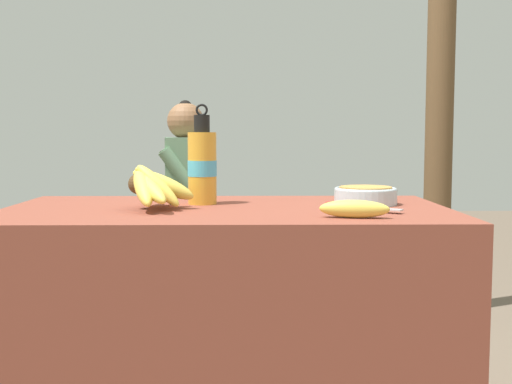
{
  "coord_description": "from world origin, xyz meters",
  "views": [
    {
      "loc": [
        0.06,
        -1.81,
        0.93
      ],
      "look_at": [
        0.09,
        0.05,
        0.77
      ],
      "focal_mm": 45.0,
      "sensor_mm": 36.0,
      "label": 1
    }
  ],
  "objects_px": {
    "water_bottle": "(202,166)",
    "banana_bunch_green": "(300,226)",
    "wooden_bench": "(210,251)",
    "seated_vendor": "(176,197)",
    "loose_banana_front": "(354,209)",
    "serving_bowl": "(366,195)",
    "support_post_far": "(441,58)",
    "banana_bunch_ripe": "(153,185)",
    "knife": "(352,207)"
  },
  "relations": [
    {
      "from": "loose_banana_front",
      "to": "serving_bowl",
      "type": "bearing_deg",
      "value": 74.67
    },
    {
      "from": "knife",
      "to": "seated_vendor",
      "type": "bearing_deg",
      "value": 149.09
    },
    {
      "from": "banana_bunch_green",
      "to": "seated_vendor",
      "type": "bearing_deg",
      "value": -176.34
    },
    {
      "from": "wooden_bench",
      "to": "seated_vendor",
      "type": "distance_m",
      "value": 0.32
    },
    {
      "from": "water_bottle",
      "to": "serving_bowl",
      "type": "bearing_deg",
      "value": -1.75
    },
    {
      "from": "serving_bowl",
      "to": "seated_vendor",
      "type": "bearing_deg",
      "value": 119.72
    },
    {
      "from": "seated_vendor",
      "to": "banana_bunch_green",
      "type": "height_order",
      "value": "seated_vendor"
    },
    {
      "from": "loose_banana_front",
      "to": "wooden_bench",
      "type": "bearing_deg",
      "value": 105.98
    },
    {
      "from": "wooden_bench",
      "to": "knife",
      "type": "bearing_deg",
      "value": -71.62
    },
    {
      "from": "loose_banana_front",
      "to": "support_post_far",
      "type": "xyz_separation_m",
      "value": [
        0.73,
        1.74,
        0.58
      ]
    },
    {
      "from": "serving_bowl",
      "to": "seated_vendor",
      "type": "height_order",
      "value": "seated_vendor"
    },
    {
      "from": "knife",
      "to": "wooden_bench",
      "type": "relative_size",
      "value": 0.13
    },
    {
      "from": "loose_banana_front",
      "to": "knife",
      "type": "bearing_deg",
      "value": 82.84
    },
    {
      "from": "banana_bunch_ripe",
      "to": "serving_bowl",
      "type": "bearing_deg",
      "value": 10.95
    },
    {
      "from": "wooden_bench",
      "to": "loose_banana_front",
      "type": "bearing_deg",
      "value": -74.02
    },
    {
      "from": "water_bottle",
      "to": "banana_bunch_green",
      "type": "distance_m",
      "value": 1.36
    },
    {
      "from": "serving_bowl",
      "to": "water_bottle",
      "type": "xyz_separation_m",
      "value": [
        -0.49,
        0.01,
        0.09
      ]
    },
    {
      "from": "knife",
      "to": "seated_vendor",
      "type": "relative_size",
      "value": 0.18
    },
    {
      "from": "wooden_bench",
      "to": "support_post_far",
      "type": "relative_size",
      "value": 0.57
    },
    {
      "from": "serving_bowl",
      "to": "wooden_bench",
      "type": "relative_size",
      "value": 0.12
    },
    {
      "from": "serving_bowl",
      "to": "banana_bunch_green",
      "type": "xyz_separation_m",
      "value": [
        -0.09,
        1.26,
        -0.27
      ]
    },
    {
      "from": "banana_bunch_ripe",
      "to": "banana_bunch_green",
      "type": "distance_m",
      "value": 1.51
    },
    {
      "from": "banana_bunch_ripe",
      "to": "knife",
      "type": "height_order",
      "value": "banana_bunch_ripe"
    },
    {
      "from": "wooden_bench",
      "to": "serving_bowl",
      "type": "bearing_deg",
      "value": -66.92
    },
    {
      "from": "water_bottle",
      "to": "loose_banana_front",
      "type": "height_order",
      "value": "water_bottle"
    },
    {
      "from": "knife",
      "to": "loose_banana_front",
      "type": "bearing_deg",
      "value": -62.68
    },
    {
      "from": "banana_bunch_ripe",
      "to": "wooden_bench",
      "type": "relative_size",
      "value": 0.2
    },
    {
      "from": "wooden_bench",
      "to": "seated_vendor",
      "type": "height_order",
      "value": "seated_vendor"
    },
    {
      "from": "serving_bowl",
      "to": "seated_vendor",
      "type": "xyz_separation_m",
      "value": [
        -0.7,
        1.22,
        -0.12
      ]
    },
    {
      "from": "loose_banana_front",
      "to": "banana_bunch_green",
      "type": "relative_size",
      "value": 0.65
    },
    {
      "from": "banana_bunch_ripe",
      "to": "serving_bowl",
      "type": "xyz_separation_m",
      "value": [
        0.61,
        0.12,
        -0.04
      ]
    },
    {
      "from": "loose_banana_front",
      "to": "knife",
      "type": "height_order",
      "value": "loose_banana_front"
    },
    {
      "from": "knife",
      "to": "seated_vendor",
      "type": "height_order",
      "value": "seated_vendor"
    },
    {
      "from": "knife",
      "to": "support_post_far",
      "type": "xyz_separation_m",
      "value": [
        0.71,
        1.58,
        0.59
      ]
    },
    {
      "from": "banana_bunch_ripe",
      "to": "support_post_far",
      "type": "distance_m",
      "value": 2.06
    },
    {
      "from": "knife",
      "to": "serving_bowl",
      "type": "bearing_deg",
      "value": 101.5
    },
    {
      "from": "wooden_bench",
      "to": "seated_vendor",
      "type": "bearing_deg",
      "value": -166.77
    },
    {
      "from": "banana_bunch_ripe",
      "to": "loose_banana_front",
      "type": "distance_m",
      "value": 0.57
    },
    {
      "from": "water_bottle",
      "to": "wooden_bench",
      "type": "height_order",
      "value": "water_bottle"
    },
    {
      "from": "serving_bowl",
      "to": "wooden_bench",
      "type": "bearing_deg",
      "value": 113.08
    },
    {
      "from": "banana_bunch_ripe",
      "to": "banana_bunch_green",
      "type": "xyz_separation_m",
      "value": [
        0.53,
        1.38,
        -0.31
      ]
    },
    {
      "from": "water_bottle",
      "to": "banana_bunch_green",
      "type": "height_order",
      "value": "water_bottle"
    },
    {
      "from": "wooden_bench",
      "to": "banana_bunch_green",
      "type": "relative_size",
      "value": 5.52
    },
    {
      "from": "water_bottle",
      "to": "seated_vendor",
      "type": "distance_m",
      "value": 1.24
    },
    {
      "from": "loose_banana_front",
      "to": "support_post_far",
      "type": "bearing_deg",
      "value": 67.25
    },
    {
      "from": "loose_banana_front",
      "to": "seated_vendor",
      "type": "relative_size",
      "value": 0.16
    },
    {
      "from": "support_post_far",
      "to": "loose_banana_front",
      "type": "bearing_deg",
      "value": -112.75
    },
    {
      "from": "loose_banana_front",
      "to": "support_post_far",
      "type": "relative_size",
      "value": 0.07
    },
    {
      "from": "banana_bunch_ripe",
      "to": "knife",
      "type": "bearing_deg",
      "value": -3.91
    },
    {
      "from": "wooden_bench",
      "to": "banana_bunch_ripe",
      "type": "bearing_deg",
      "value": -93.24
    }
  ]
}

